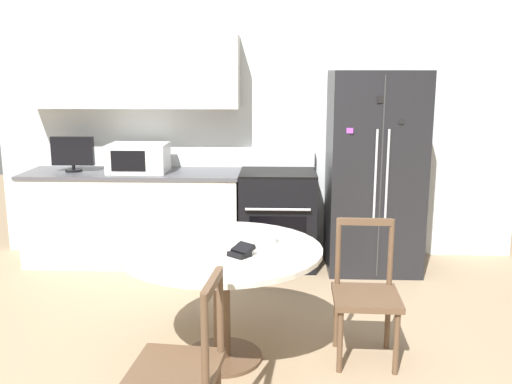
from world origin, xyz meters
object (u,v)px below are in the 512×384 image
refrigerator (374,172)px  candle_glass (270,238)px  oven_range (278,217)px  microwave (139,158)px  countertop_tv (73,153)px  dining_chair_right (366,295)px  wallet (242,251)px  dining_chair_near (181,369)px

refrigerator → candle_glass: (-0.95, -1.76, -0.13)m
oven_range → microwave: size_ratio=1.97×
candle_glass → countertop_tv: bearing=136.4°
microwave → candle_glass: (1.28, -1.82, -0.24)m
oven_range → dining_chair_right: size_ratio=1.20×
oven_range → wallet: oven_range is taller
dining_chair_right → wallet: 0.89m
microwave → countertop_tv: size_ratio=1.35×
refrigerator → dining_chair_near: 3.13m
oven_range → countertop_tv: countertop_tv is taller
microwave → wallet: (1.12, -2.08, -0.25)m
oven_range → microwave: bearing=179.4°
oven_range → dining_chair_near: bearing=-99.3°
microwave → dining_chair_near: (0.87, -2.84, -0.60)m
countertop_tv → wallet: size_ratio=2.34×
dining_chair_right → countertop_tv: bearing=-34.6°
refrigerator → candle_glass: refrigerator is taller
oven_range → dining_chair_right: oven_range is taller
microwave → dining_chair_right: microwave is taller
oven_range → wallet: bearing=-95.9°
countertop_tv → wallet: 2.74m
microwave → dining_chair_right: (1.90, -1.87, -0.60)m
wallet → oven_range: bearing=84.1°
wallet → dining_chair_right: bearing=15.2°
microwave → dining_chair_right: size_ratio=0.61×
dining_chair_near → wallet: dining_chair_near is taller
refrigerator → oven_range: (-0.89, 0.05, -0.46)m
oven_range → wallet: 2.10m
wallet → refrigerator: bearing=61.2°
dining_chair_near → dining_chair_right: size_ratio=1.00×
dining_chair_right → candle_glass: 0.72m
refrigerator → countertop_tv: size_ratio=4.55×
dining_chair_near → microwave: bearing=22.6°
refrigerator → dining_chair_right: bearing=-100.2°
refrigerator → oven_range: size_ratio=1.72×
oven_range → dining_chair_right: (0.57, -1.85, -0.03)m
dining_chair_near → candle_glass: bearing=-16.5°
dining_chair_near → wallet: size_ratio=5.18×
dining_chair_near → wallet: bearing=-12.4°
dining_chair_near → wallet: 0.87m
oven_range → dining_chair_near: size_ratio=1.20×
refrigerator → wallet: size_ratio=10.65×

